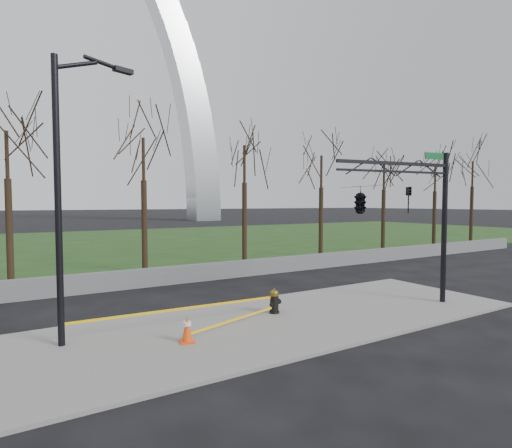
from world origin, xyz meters
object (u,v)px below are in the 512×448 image
street_light (66,179)px  fire_hydrant (275,302)px  traffic_cone (187,329)px  traffic_signal_mast (378,200)px

street_light → fire_hydrant: bearing=-20.1°
traffic_cone → traffic_signal_mast: bearing=-2.6°
street_light → traffic_signal_mast: (10.11, -1.96, -0.55)m
street_light → traffic_signal_mast: street_light is taller
traffic_cone → street_light: street_light is taller
fire_hydrant → traffic_cone: fire_hydrant is taller
fire_hydrant → traffic_signal_mast: bearing=-41.2°
fire_hydrant → traffic_signal_mast: traffic_signal_mast is taller
traffic_cone → street_light: bearing=150.2°
fire_hydrant → street_light: size_ratio=0.11×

